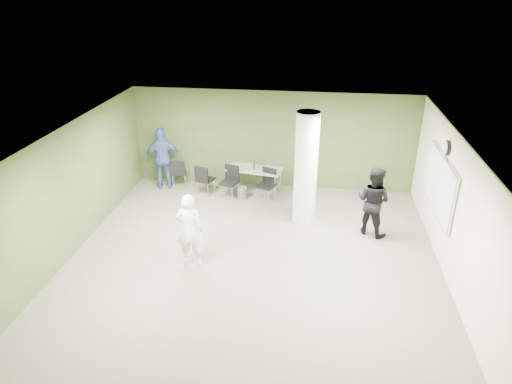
# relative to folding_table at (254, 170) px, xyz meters

# --- Properties ---
(floor) EXTENTS (8.00, 8.00, 0.00)m
(floor) POSITION_rel_folding_table_xyz_m (0.46, -3.44, -0.68)
(floor) COLOR #5A5B47
(floor) RESTS_ON ground
(ceiling) EXTENTS (8.00, 8.00, 0.00)m
(ceiling) POSITION_rel_folding_table_xyz_m (0.46, -3.44, 2.12)
(ceiling) COLOR white
(ceiling) RESTS_ON wall_back
(wall_back) EXTENTS (8.00, 2.80, 0.02)m
(wall_back) POSITION_rel_folding_table_xyz_m (0.46, 0.56, 0.72)
(wall_back) COLOR #3C4F25
(wall_back) RESTS_ON floor
(wall_left) EXTENTS (0.02, 8.00, 2.80)m
(wall_left) POSITION_rel_folding_table_xyz_m (-3.54, -3.44, 0.72)
(wall_left) COLOR #3C4F25
(wall_left) RESTS_ON floor
(wall_right_cream) EXTENTS (0.02, 8.00, 2.80)m
(wall_right_cream) POSITION_rel_folding_table_xyz_m (4.46, -3.44, 0.72)
(wall_right_cream) COLOR beige
(wall_right_cream) RESTS_ON floor
(column) EXTENTS (0.56, 0.56, 2.80)m
(column) POSITION_rel_folding_table_xyz_m (1.46, -1.44, 0.72)
(column) COLOR silver
(column) RESTS_ON floor
(whiteboard) EXTENTS (0.05, 2.30, 1.30)m
(whiteboard) POSITION_rel_folding_table_xyz_m (4.38, -2.24, 0.82)
(whiteboard) COLOR silver
(whiteboard) RESTS_ON wall_right_cream
(wall_clock) EXTENTS (0.06, 0.32, 0.32)m
(wall_clock) POSITION_rel_folding_table_xyz_m (4.38, -2.24, 1.67)
(wall_clock) COLOR black
(wall_clock) RESTS_ON wall_right_cream
(folding_table) EXTENTS (1.62, 0.92, 0.98)m
(folding_table) POSITION_rel_folding_table_xyz_m (0.00, 0.00, 0.00)
(folding_table) COLOR gray
(folding_table) RESTS_ON floor
(wastebasket) EXTENTS (0.27, 0.27, 0.32)m
(wastebasket) POSITION_rel_folding_table_xyz_m (-0.28, -0.42, -0.52)
(wastebasket) COLOR #4C4C4C
(wastebasket) RESTS_ON floor
(chair_back_left) EXTENTS (0.51, 0.51, 0.84)m
(chair_back_left) POSITION_rel_folding_table_xyz_m (-2.23, 0.07, -0.19)
(chair_back_left) COLOR black
(chair_back_left) RESTS_ON floor
(chair_back_right) EXTENTS (0.55, 0.55, 0.88)m
(chair_back_right) POSITION_rel_folding_table_xyz_m (-1.38, -0.34, -0.17)
(chair_back_right) COLOR black
(chair_back_right) RESTS_ON floor
(chair_table_left) EXTENTS (0.55, 0.55, 0.90)m
(chair_table_left) POSITION_rel_folding_table_xyz_m (-0.63, -0.35, -0.16)
(chair_table_left) COLOR black
(chair_table_left) RESTS_ON floor
(chair_table_right) EXTENTS (0.59, 0.59, 0.90)m
(chair_table_right) POSITION_rel_folding_table_xyz_m (0.41, -0.41, -0.16)
(chair_table_right) COLOR black
(chair_table_right) RESTS_ON floor
(woman_white) EXTENTS (0.61, 0.41, 1.64)m
(woman_white) POSITION_rel_folding_table_xyz_m (-0.83, -3.74, 0.14)
(woman_white) COLOR white
(woman_white) RESTS_ON floor
(man_black) EXTENTS (1.04, 0.98, 1.69)m
(man_black) POSITION_rel_folding_table_xyz_m (3.07, -1.89, 0.17)
(man_black) COLOR black
(man_black) RESTS_ON floor
(man_blue) EXTENTS (1.14, 0.73, 1.81)m
(man_blue) POSITION_rel_folding_table_xyz_m (-2.62, -0.04, 0.23)
(man_blue) COLOR #3A4C90
(man_blue) RESTS_ON floor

